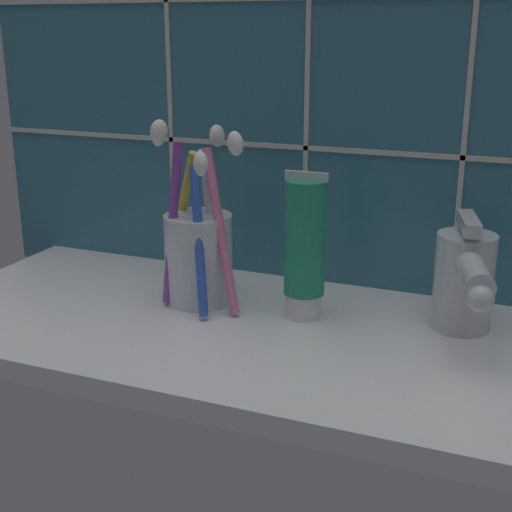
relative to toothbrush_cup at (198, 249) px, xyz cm
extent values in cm
cube|color=white|center=(6.06, -3.71, -6.48)|extent=(63.49, 29.12, 2.00)
cube|color=#336B7F|center=(6.06, 11.10, 14.23)|extent=(73.49, 1.50, 43.41)
cube|color=beige|center=(6.06, 10.25, 9.02)|extent=(73.49, 0.24, 0.50)
cube|color=beige|center=(-8.22, 10.25, 14.23)|extent=(0.50, 0.24, 43.41)
cube|color=beige|center=(7.65, 10.25, 14.23)|extent=(0.50, 0.24, 43.41)
cube|color=beige|center=(23.52, 10.25, 14.23)|extent=(0.50, 0.24, 43.41)
cylinder|color=silver|center=(-0.03, 0.12, -1.00)|extent=(6.75, 6.75, 8.96)
cylinder|color=pink|center=(3.06, -1.19, 2.53)|extent=(5.16, 3.81, 15.48)
ellipsoid|color=white|center=(5.31, -2.67, 11.19)|extent=(2.61, 2.33, 2.60)
cylinder|color=white|center=(0.72, 1.57, 2.38)|extent=(1.77, 2.85, 15.03)
ellipsoid|color=white|center=(1.08, 2.55, 10.93)|extent=(1.89, 2.27, 2.39)
cylinder|color=yellow|center=(-2.90, 1.66, 2.21)|extent=(5.91, 3.34, 14.88)
ellipsoid|color=white|center=(-5.62, 2.90, 10.53)|extent=(2.66, 2.15, 2.64)
cylinder|color=purple|center=(-1.81, -1.74, 2.83)|extent=(2.33, 2.69, 15.91)
ellipsoid|color=white|center=(-2.42, -2.56, 11.83)|extent=(2.19, 2.32, 2.38)
cylinder|color=blue|center=(1.40, -2.53, 1.72)|extent=(3.72, 4.90, 13.87)
ellipsoid|color=white|center=(2.83, -4.66, 9.56)|extent=(2.36, 2.63, 2.62)
cylinder|color=white|center=(11.07, 0.12, -4.28)|extent=(3.28, 3.28, 2.39)
cylinder|color=#1E8C60|center=(11.07, 0.12, 2.35)|extent=(3.86, 3.86, 10.87)
cube|color=silver|center=(11.07, 0.12, 8.18)|extent=(4.05, 0.36, 0.80)
cylinder|color=silver|center=(25.27, 3.03, -1.01)|extent=(5.36, 5.36, 8.93)
cylinder|color=silver|center=(26.33, -1.18, 1.49)|extent=(4.45, 9.02, 2.41)
sphere|color=silver|center=(27.38, -5.40, 0.69)|extent=(2.25, 2.25, 2.25)
cube|color=silver|center=(25.27, 3.03, 4.46)|extent=(2.81, 6.16, 1.20)
camera|label=1|loc=(30.71, -60.32, 20.84)|focal=50.00mm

